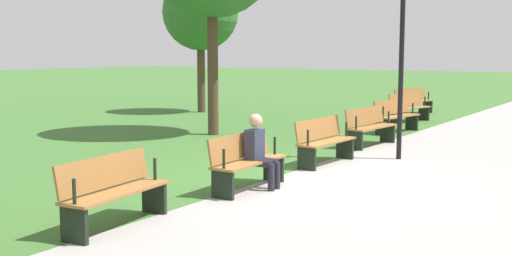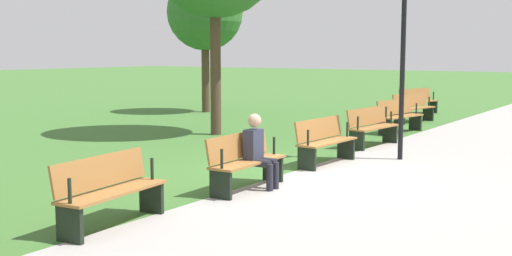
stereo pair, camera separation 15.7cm
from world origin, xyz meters
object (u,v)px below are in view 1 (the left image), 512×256
object	(u,v)px
bench_4	(324,140)
person_seated	(260,149)
bench_5	(246,160)
bench_2	(395,115)
bench_0	(413,100)
bench_1	(409,107)
lamp_post	(403,10)
tree_1	(201,13)
bench_3	(370,126)
bench_6	(113,190)

from	to	relation	value
bench_4	person_seated	bearing A→B (deg)	5.13
bench_4	bench_5	bearing A→B (deg)	2.06
bench_2	person_seated	bearing A→B (deg)	15.46
bench_0	bench_1	distance (m)	2.70
bench_1	lamp_post	size ratio (longest dim) A/B	0.39
bench_2	tree_1	world-z (taller)	tree_1
bench_3	bench_6	distance (m)	8.08
bench_4	bench_5	xyz separation A→B (m)	(2.70, 0.00, 0.00)
bench_0	bench_6	xyz separation A→B (m)	(15.97, 1.72, 0.00)
bench_1	tree_1	world-z (taller)	tree_1
bench_4	tree_1	distance (m)	11.43
bench_2	tree_1	bearing A→B (deg)	-91.06
bench_1	bench_2	bearing A→B (deg)	26.72
tree_1	bench_6	bearing A→B (deg)	34.02
bench_5	tree_1	world-z (taller)	tree_1
bench_1	bench_4	distance (m)	8.08
bench_2	bench_4	bearing A→B (deg)	16.44
bench_1	bench_2	world-z (taller)	same
bench_3	bench_5	xyz separation A→B (m)	(5.39, 0.19, 0.00)
bench_3	lamp_post	distance (m)	3.13
bench_1	bench_3	xyz separation A→B (m)	(5.30, 0.96, 0.00)
bench_1	person_seated	size ratio (longest dim) A/B	1.43
bench_0	bench_2	size ratio (longest dim) A/B	1.00
bench_6	tree_1	distance (m)	15.21
bench_6	lamp_post	size ratio (longest dim) A/B	0.39
bench_2	person_seated	world-z (taller)	person_seated
bench_3	tree_1	xyz separation A→B (m)	(-4.27, -8.33, 3.08)
bench_2	bench_6	bearing A→B (deg)	12.34
bench_0	lamp_post	world-z (taller)	lamp_post
bench_3	bench_4	world-z (taller)	same
bench_4	lamp_post	distance (m)	3.06
bench_1	person_seated	xyz separation A→B (m)	(10.51, 1.29, 0.17)
bench_5	tree_1	bearing A→B (deg)	-140.61
bench_4	bench_6	world-z (taller)	same
bench_0	bench_5	size ratio (longest dim) A/B	1.03
bench_5	tree_1	xyz separation A→B (m)	(-9.65, -8.52, 3.08)
tree_1	lamp_post	bearing A→B (deg)	59.55
bench_1	tree_1	xyz separation A→B (m)	(1.04, -7.37, 3.08)
bench_5	lamp_post	size ratio (longest dim) A/B	0.38
bench_3	bench_4	xyz separation A→B (m)	(2.69, 0.19, 0.00)
bench_1	person_seated	distance (m)	10.59
bench_4	bench_3	bearing A→B (deg)	-173.84
bench_3	tree_1	size ratio (longest dim) A/B	0.34
bench_4	bench_5	world-z (taller)	same
bench_0	bench_1	bearing A→B (deg)	34.94
bench_5	bench_4	bearing A→B (deg)	177.94
bench_0	person_seated	size ratio (longest dim) A/B	1.43
bench_1	tree_1	bearing A→B (deg)	-67.57
bench_3	lamp_post	size ratio (longest dim) A/B	0.39
bench_5	person_seated	world-z (taller)	person_seated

